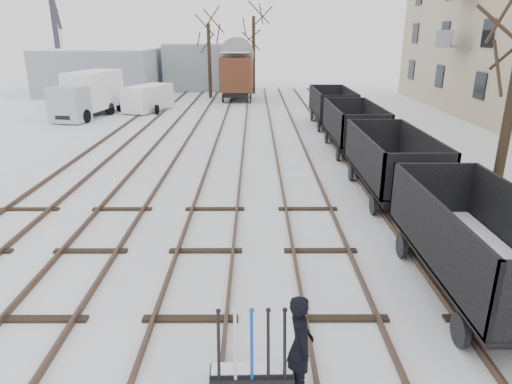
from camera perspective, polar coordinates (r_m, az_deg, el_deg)
ground at (r=9.52m, az=-8.19°, el=-15.57°), size 120.00×120.00×0.00m
tracks at (r=22.10m, az=-3.51°, el=5.24°), size 13.90×52.00×0.16m
shed_left at (r=46.13m, az=-18.80°, el=14.08°), size 10.00×8.00×4.10m
shed_right at (r=48.13m, az=-6.72°, el=15.35°), size 7.00×6.00×4.50m
ground_frame at (r=7.70m, az=-0.52°, el=-22.40°), size 1.31×0.45×1.49m
worker at (r=7.45m, az=5.56°, el=-18.50°), size 0.45×0.65×1.71m
freight_wagon_a at (r=10.89m, az=25.75°, el=-7.55°), size 2.18×5.44×2.22m
freight_wagon_b at (r=16.46m, az=16.50°, el=2.36°), size 2.18×5.44×2.22m
freight_wagon_c at (r=22.47m, az=12.04°, el=7.12°), size 2.18×5.44×2.22m
freight_wagon_d at (r=28.66m, az=9.44°, el=9.83°), size 2.18×5.44×2.22m
box_van_wagon at (r=39.73m, az=-2.37°, el=14.76°), size 2.96×5.31×3.97m
lorry at (r=33.40m, az=-20.19°, el=11.42°), size 3.02×6.78×2.96m
panel_van at (r=34.70m, az=-13.32°, el=11.38°), size 3.19×4.57×1.85m
crane at (r=46.41m, az=-23.15°, el=14.25°), size 2.41×5.82×9.75m
tree_near at (r=15.45m, az=29.13°, el=8.75°), size 0.30×0.30×6.46m
tree_far_left at (r=41.22m, az=-5.85°, el=15.94°), size 0.30×0.30×6.21m
tree_far_right at (r=43.92m, az=-0.30°, el=16.67°), size 0.30×0.30×6.88m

